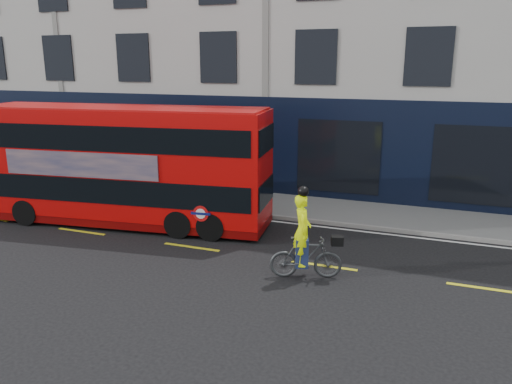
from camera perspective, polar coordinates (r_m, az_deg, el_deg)
The scene contains 8 objects.
ground at distance 13.80m, azimuth -10.28°, elevation -8.30°, with size 120.00×120.00×0.00m, color black.
pavement at distance 19.32m, azimuth -0.47°, elevation -1.18°, with size 60.00×3.00×0.12m, color slate.
kerb at distance 17.98m, azimuth -2.18°, elevation -2.39°, with size 60.00×0.12×0.13m, color gray.
building_terrace at distance 24.81m, azimuth 5.17°, elevation 19.58°, with size 50.00×10.07×15.00m.
road_edge_line at distance 17.73m, azimuth -2.55°, elevation -2.84°, with size 58.00×0.10×0.01m, color silver.
lane_dashes at distance 15.01m, azimuth -7.36°, elevation -6.25°, with size 58.00×0.12×0.01m, color gold, non-canonical shape.
bus at distance 17.13m, azimuth -14.82°, elevation 3.01°, with size 9.94×3.38×3.93m.
cyclist at distance 12.65m, azimuth 5.60°, elevation -6.36°, with size 1.89×1.06×2.40m.
Camera 1 is at (6.67, -10.85, 5.32)m, focal length 35.00 mm.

